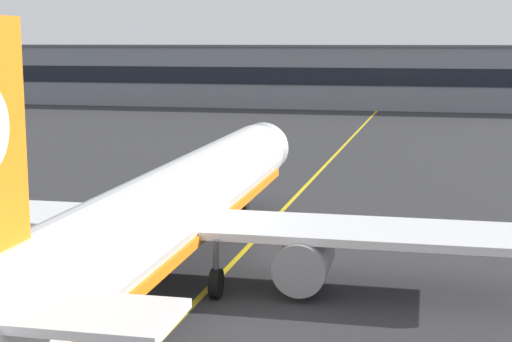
{
  "coord_description": "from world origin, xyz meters",
  "views": [
    {
      "loc": [
        9.39,
        -17.4,
        10.98
      ],
      "look_at": [
        1.08,
        19.43,
        4.71
      ],
      "focal_mm": 55.03,
      "sensor_mm": 36.0,
      "label": 1
    }
  ],
  "objects": [
    {
      "name": "taxiway_centreline",
      "position": [
        0.0,
        30.0,
        0.0
      ],
      "size": [
        2.13,
        179.99,
        0.01
      ],
      "primitive_type": "cube",
      "rotation": [
        0.0,
        0.0,
        -0.01
      ],
      "color": "yellow",
      "rests_on": "ground"
    },
    {
      "name": "airliner_foreground",
      "position": [
        -2.07,
        15.82,
        3.37
      ],
      "size": [
        32.04,
        41.42,
        11.65
      ],
      "color": "white",
      "rests_on": "ground"
    },
    {
      "name": "terminal_building",
      "position": [
        -7.86,
        114.05,
        5.19
      ],
      "size": [
        121.32,
        12.4,
        10.36
      ],
      "color": "gray",
      "rests_on": "ground"
    }
  ]
}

